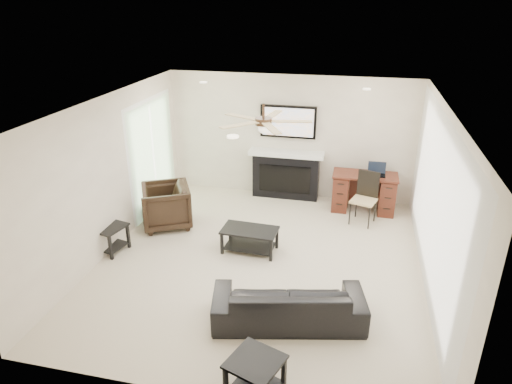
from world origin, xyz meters
TOP-DOWN VIEW (x-y plane):
  - room_shell at (0.19, 0.08)m, footprint 5.50×5.54m
  - sofa at (0.65, -1.33)m, footprint 2.05×1.15m
  - armchair at (-1.95, 0.82)m, footprint 1.15×1.14m
  - coffee_table at (-0.25, 0.27)m, footprint 0.92×0.54m
  - end_table_near at (0.50, -2.58)m, footprint 0.66×0.66m
  - end_table_left at (-2.50, -0.23)m, footprint 0.60×0.60m
  - fireplace_unit at (-0.05, 2.58)m, footprint 1.52×0.34m
  - desk at (1.53, 2.27)m, footprint 1.22×0.56m
  - desk_chair at (1.53, 1.72)m, footprint 0.53×0.54m
  - laptop at (1.73, 2.25)m, footprint 0.33×0.24m

SIDE VIEW (x-z plane):
  - coffee_table at x=-0.25m, z-range 0.00..0.40m
  - end_table_near at x=0.50m, z-range 0.00..0.45m
  - end_table_left at x=-2.50m, z-range 0.00..0.45m
  - sofa at x=0.65m, z-range 0.00..0.56m
  - desk at x=1.53m, z-range 0.00..0.76m
  - armchair at x=-1.95m, z-range 0.00..0.78m
  - desk_chair at x=1.53m, z-range 0.00..0.97m
  - laptop at x=1.73m, z-range 0.76..0.99m
  - fireplace_unit at x=-0.05m, z-range 0.00..1.91m
  - room_shell at x=0.19m, z-range 0.42..2.94m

